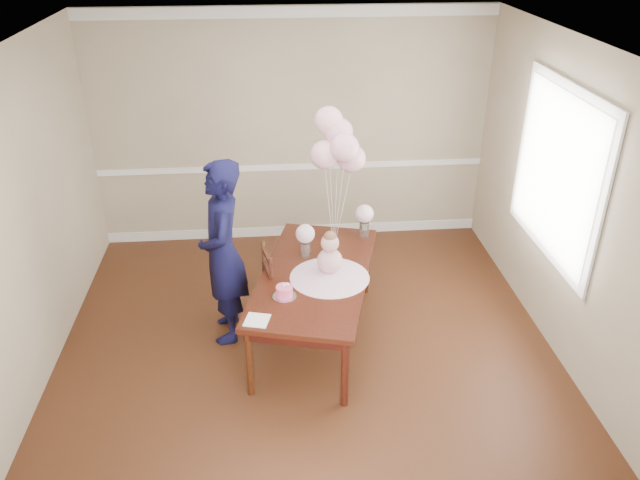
% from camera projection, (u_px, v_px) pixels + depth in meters
% --- Properties ---
extents(floor, '(4.50, 5.00, 0.00)m').
position_uv_depth(floor, '(309.00, 364.00, 5.56)').
color(floor, '#33180C').
rests_on(floor, ground).
extents(ceiling, '(4.50, 5.00, 0.02)m').
position_uv_depth(ceiling, '(305.00, 54.00, 4.28)').
color(ceiling, silver).
rests_on(ceiling, wall_back).
extents(wall_back, '(4.50, 0.02, 2.70)m').
position_uv_depth(wall_back, '(292.00, 130.00, 7.11)').
color(wall_back, tan).
rests_on(wall_back, floor).
extents(wall_left, '(0.02, 5.00, 2.70)m').
position_uv_depth(wall_left, '(13.00, 241.00, 4.74)').
color(wall_left, tan).
rests_on(wall_left, floor).
extents(wall_right, '(0.02, 5.00, 2.70)m').
position_uv_depth(wall_right, '(582.00, 218.00, 5.09)').
color(wall_right, tan).
rests_on(wall_right, floor).
extents(chair_rail_trim, '(4.50, 0.02, 0.07)m').
position_uv_depth(chair_rail_trim, '(293.00, 167.00, 7.32)').
color(chair_rail_trim, white).
rests_on(chair_rail_trim, wall_back).
extents(crown_molding, '(4.50, 0.02, 0.12)m').
position_uv_depth(crown_molding, '(290.00, 12.00, 6.50)').
color(crown_molding, silver).
rests_on(crown_molding, wall_back).
extents(baseboard_trim, '(4.50, 0.02, 0.12)m').
position_uv_depth(baseboard_trim, '(294.00, 230.00, 7.71)').
color(baseboard_trim, white).
rests_on(baseboard_trim, floor).
extents(window_frame, '(0.02, 1.66, 1.56)m').
position_uv_depth(window_frame, '(558.00, 172.00, 5.44)').
color(window_frame, white).
rests_on(window_frame, wall_right).
extents(window_blinds, '(0.01, 1.50, 1.40)m').
position_uv_depth(window_blinds, '(556.00, 173.00, 5.43)').
color(window_blinds, white).
rests_on(window_blinds, wall_right).
extents(dining_table_top, '(1.38, 2.04, 0.05)m').
position_uv_depth(dining_table_top, '(315.00, 275.00, 5.59)').
color(dining_table_top, black).
rests_on(dining_table_top, table_leg_fl).
extents(table_apron, '(1.26, 1.93, 0.09)m').
position_uv_depth(table_apron, '(315.00, 282.00, 5.62)').
color(table_apron, black).
rests_on(table_apron, table_leg_fl).
extents(table_leg_fl, '(0.08, 0.08, 0.65)m').
position_uv_depth(table_leg_fl, '(249.00, 362.00, 5.07)').
color(table_leg_fl, black).
rests_on(table_leg_fl, floor).
extents(table_leg_fr, '(0.08, 0.08, 0.65)m').
position_uv_depth(table_leg_fr, '(345.00, 373.00, 4.95)').
color(table_leg_fr, black).
rests_on(table_leg_fr, floor).
extents(table_leg_bl, '(0.08, 0.08, 0.65)m').
position_uv_depth(table_leg_bl, '(293.00, 259.00, 6.56)').
color(table_leg_bl, black).
rests_on(table_leg_bl, floor).
extents(table_leg_br, '(0.08, 0.08, 0.65)m').
position_uv_depth(table_leg_br, '(367.00, 265.00, 6.44)').
color(table_leg_br, black).
rests_on(table_leg_br, floor).
extents(baby_skirt, '(0.87, 0.87, 0.09)m').
position_uv_depth(baby_skirt, '(330.00, 273.00, 5.50)').
color(baby_skirt, '#E7AACA').
rests_on(baby_skirt, dining_table_top).
extents(baby_torso, '(0.22, 0.22, 0.22)m').
position_uv_depth(baby_torso, '(330.00, 261.00, 5.44)').
color(baby_torso, pink).
rests_on(baby_torso, baby_skirt).
extents(baby_head, '(0.16, 0.16, 0.16)m').
position_uv_depth(baby_head, '(330.00, 243.00, 5.36)').
color(baby_head, '#CF9E8F').
rests_on(baby_head, baby_torso).
extents(baby_hair, '(0.11, 0.11, 0.11)m').
position_uv_depth(baby_hair, '(330.00, 237.00, 5.33)').
color(baby_hair, brown).
rests_on(baby_hair, baby_head).
extents(cake_platter, '(0.25, 0.25, 0.01)m').
position_uv_depth(cake_platter, '(284.00, 296.00, 5.24)').
color(cake_platter, '#BCBCC0').
rests_on(cake_platter, dining_table_top).
extents(birthday_cake, '(0.17, 0.17, 0.09)m').
position_uv_depth(birthday_cake, '(284.00, 291.00, 5.22)').
color(birthday_cake, '#F64D80').
rests_on(birthday_cake, cake_platter).
extents(cake_flower_a, '(0.03, 0.03, 0.03)m').
position_uv_depth(cake_flower_a, '(284.00, 285.00, 5.19)').
color(cake_flower_a, white).
rests_on(cake_flower_a, birthday_cake).
extents(cake_flower_b, '(0.03, 0.03, 0.03)m').
position_uv_depth(cake_flower_b, '(288.00, 284.00, 5.20)').
color(cake_flower_b, white).
rests_on(cake_flower_b, birthday_cake).
extents(rose_vase_near, '(0.11, 0.11, 0.15)m').
position_uv_depth(rose_vase_near, '(305.00, 250.00, 5.81)').
color(rose_vase_near, white).
rests_on(rose_vase_near, dining_table_top).
extents(roses_near, '(0.18, 0.18, 0.18)m').
position_uv_depth(roses_near, '(305.00, 234.00, 5.73)').
color(roses_near, beige).
rests_on(roses_near, rose_vase_near).
extents(rose_vase_far, '(0.11, 0.11, 0.15)m').
position_uv_depth(rose_vase_far, '(364.00, 229.00, 6.18)').
color(rose_vase_far, silver).
rests_on(rose_vase_far, dining_table_top).
extents(roses_far, '(0.18, 0.18, 0.18)m').
position_uv_depth(roses_far, '(365.00, 214.00, 6.10)').
color(roses_far, '#FBD2E1').
rests_on(roses_far, rose_vase_far).
extents(napkin, '(0.23, 0.23, 0.01)m').
position_uv_depth(napkin, '(257.00, 320.00, 4.94)').
color(napkin, white).
rests_on(napkin, dining_table_top).
extents(balloon_weight, '(0.05, 0.05, 0.02)m').
position_uv_depth(balloon_weight, '(334.00, 246.00, 6.01)').
color(balloon_weight, silver).
rests_on(balloon_weight, dining_table_top).
extents(balloon_a, '(0.26, 0.26, 0.26)m').
position_uv_depth(balloon_a, '(325.00, 155.00, 5.59)').
color(balloon_a, '#FFB4C3').
rests_on(balloon_a, balloon_ribbon_a).
extents(balloon_b, '(0.26, 0.26, 0.26)m').
position_uv_depth(balloon_b, '(345.00, 148.00, 5.47)').
color(balloon_b, '#FFB4C7').
rests_on(balloon_b, balloon_ribbon_b).
extents(balloon_c, '(0.26, 0.26, 0.26)m').
position_uv_depth(balloon_c, '(339.00, 132.00, 5.56)').
color(balloon_c, '#E9A5C7').
rests_on(balloon_c, balloon_ribbon_c).
extents(balloon_d, '(0.26, 0.26, 0.26)m').
position_uv_depth(balloon_d, '(329.00, 121.00, 5.55)').
color(balloon_d, '#FFB4C3').
rests_on(balloon_d, balloon_ribbon_d).
extents(balloon_e, '(0.26, 0.26, 0.26)m').
position_uv_depth(balloon_e, '(351.00, 158.00, 5.64)').
color(balloon_e, '#ECA7B7').
rests_on(balloon_e, balloon_ribbon_e).
extents(balloon_ribbon_a, '(0.08, 0.03, 0.78)m').
position_uv_depth(balloon_ribbon_a, '(329.00, 209.00, 5.83)').
color(balloon_ribbon_a, white).
rests_on(balloon_ribbon_a, balloon_weight).
extents(balloon_ribbon_b, '(0.08, 0.07, 0.87)m').
position_uv_depth(balloon_ribbon_b, '(339.00, 206.00, 5.77)').
color(balloon_ribbon_b, white).
rests_on(balloon_ribbon_b, balloon_weight).
extents(balloon_ribbon_c, '(0.04, 0.08, 0.97)m').
position_uv_depth(balloon_ribbon_c, '(336.00, 198.00, 5.82)').
color(balloon_ribbon_c, silver).
rests_on(balloon_ribbon_c, balloon_weight).
extents(balloon_ribbon_d, '(0.05, 0.11, 1.06)m').
position_uv_depth(balloon_ribbon_d, '(331.00, 193.00, 5.81)').
color(balloon_ribbon_d, white).
rests_on(balloon_ribbon_d, balloon_weight).
extents(balloon_ribbon_e, '(0.14, 0.03, 0.72)m').
position_uv_depth(balloon_ribbon_e, '(342.00, 210.00, 5.86)').
color(balloon_ribbon_e, white).
rests_on(balloon_ribbon_e, balloon_weight).
extents(dining_chair_seat, '(0.46, 0.46, 0.04)m').
position_uv_depth(dining_chair_seat, '(287.00, 294.00, 5.82)').
color(dining_chair_seat, '#3C1910').
rests_on(dining_chair_seat, chair_leg_fl).
extents(chair_leg_fl, '(0.04, 0.04, 0.38)m').
position_uv_depth(chair_leg_fl, '(275.00, 325.00, 5.75)').
color(chair_leg_fl, '#33120E').
rests_on(chair_leg_fl, floor).
extents(chair_leg_fr, '(0.04, 0.04, 0.38)m').
position_uv_depth(chair_leg_fr, '(309.00, 319.00, 5.83)').
color(chair_leg_fr, '#35140E').
rests_on(chair_leg_fr, floor).
extents(chair_leg_bl, '(0.04, 0.04, 0.38)m').
position_uv_depth(chair_leg_bl, '(268.00, 306.00, 6.02)').
color(chair_leg_bl, '#39130F').
rests_on(chair_leg_bl, floor).
extents(chair_leg_br, '(0.04, 0.04, 0.38)m').
position_uv_depth(chair_leg_br, '(300.00, 301.00, 6.10)').
color(chair_leg_br, '#321C0D').
rests_on(chair_leg_br, floor).
extents(chair_back_post_l, '(0.04, 0.04, 0.50)m').
position_uv_depth(chair_back_post_l, '(271.00, 282.00, 5.52)').
color(chair_back_post_l, '#39190F').
rests_on(chair_back_post_l, dining_chair_seat).
extents(chair_back_post_r, '(0.04, 0.04, 0.50)m').
position_uv_depth(chair_back_post_r, '(264.00, 265.00, 5.79)').
color(chair_back_post_r, '#3D2310').
rests_on(chair_back_post_r, dining_chair_seat).
extents(chair_slat_low, '(0.10, 0.35, 0.04)m').
position_uv_depth(chair_slat_low, '(268.00, 283.00, 5.71)').
color(chair_slat_low, '#39140F').
rests_on(chair_slat_low, dining_chair_seat).
extents(chair_slat_mid, '(0.10, 0.35, 0.04)m').
position_uv_depth(chair_slat_mid, '(267.00, 270.00, 5.64)').
color(chair_slat_mid, '#33140E').
rests_on(chair_slat_mid, dining_chair_seat).
extents(chair_slat_top, '(0.10, 0.35, 0.04)m').
position_uv_depth(chair_slat_top, '(267.00, 256.00, 5.57)').
color(chair_slat_top, '#35170E').
rests_on(chair_slat_top, dining_chair_seat).
extents(woman, '(0.47, 0.66, 1.74)m').
position_uv_depth(woman, '(223.00, 253.00, 5.56)').
color(woman, black).
rests_on(woman, floor).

